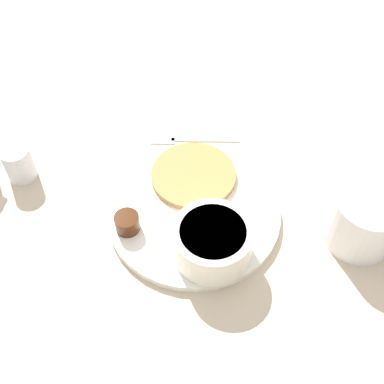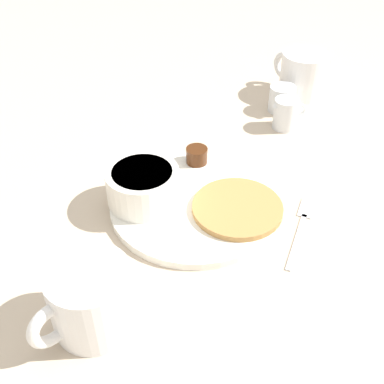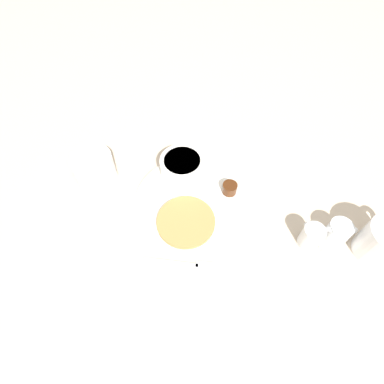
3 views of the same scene
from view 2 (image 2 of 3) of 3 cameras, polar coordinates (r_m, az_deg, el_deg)
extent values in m
plane|color=#C6B299|center=(0.70, 0.39, -1.79)|extent=(4.00, 4.00, 0.00)
cylinder|color=white|center=(0.70, 0.39, -1.41)|extent=(0.25, 0.25, 0.01)
cylinder|color=#B78447|center=(0.68, 5.40, -1.90)|extent=(0.13, 0.13, 0.01)
cylinder|color=white|center=(0.68, -5.83, 0.73)|extent=(0.10, 0.10, 0.05)
cylinder|color=white|center=(0.67, -5.95, 2.19)|extent=(0.09, 0.09, 0.01)
cylinder|color=#47230F|center=(0.76, 0.57, 4.37)|extent=(0.03, 0.03, 0.03)
cylinder|color=white|center=(0.71, -6.63, 0.44)|extent=(0.05, 0.05, 0.02)
sphere|color=white|center=(0.70, -6.73, 1.51)|extent=(0.03, 0.03, 0.03)
cylinder|color=white|center=(0.55, -11.82, -12.24)|extent=(0.09, 0.09, 0.08)
torus|color=white|center=(0.53, -16.30, -14.88)|extent=(0.03, 0.06, 0.06)
cylinder|color=white|center=(0.88, 11.04, 9.09)|extent=(0.04, 0.04, 0.06)
torus|color=white|center=(0.89, 12.45, 9.38)|extent=(0.01, 0.03, 0.03)
cone|color=white|center=(0.87, 10.02, 10.30)|extent=(0.02, 0.02, 0.01)
cylinder|color=white|center=(0.94, 10.58, 10.81)|extent=(0.05, 0.05, 0.05)
torus|color=white|center=(0.96, 10.73, 11.64)|extent=(0.03, 0.02, 0.03)
cone|color=white|center=(0.91, 10.63, 11.34)|extent=(0.02, 0.02, 0.01)
cube|color=silver|center=(0.67, 12.31, -5.62)|extent=(0.08, 0.09, 0.00)
cube|color=silver|center=(0.72, 13.42, -1.87)|extent=(0.04, 0.04, 0.00)
cylinder|color=white|center=(1.00, 13.03, 13.40)|extent=(0.09, 0.09, 0.09)
torus|color=white|center=(1.02, 10.97, 14.48)|extent=(0.06, 0.03, 0.06)
camera|label=1|loc=(0.78, -39.63, 40.29)|focal=45.00mm
camera|label=3|loc=(0.60, 54.76, 39.46)|focal=28.00mm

